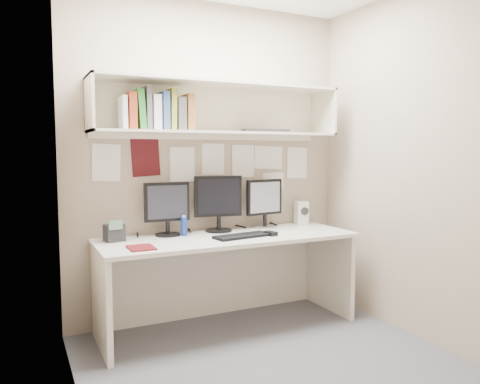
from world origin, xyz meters
name	(u,v)px	position (x,y,z in m)	size (l,w,h in m)	color
floor	(268,360)	(0.00, 0.00, 0.00)	(2.40, 2.00, 0.01)	#4D4D53
wall_back	(211,161)	(0.00, 1.00, 1.30)	(2.40, 0.02, 2.60)	tan
wall_front	(379,170)	(0.00, -1.00, 1.30)	(2.40, 0.02, 2.60)	tan
wall_left	(72,167)	(-1.20, 0.00, 1.30)	(0.02, 2.00, 2.60)	tan
wall_right	(408,163)	(1.20, 0.00, 1.30)	(0.02, 2.00, 2.60)	tan
desk	(228,281)	(0.00, 0.65, 0.37)	(2.00, 0.70, 0.73)	beige
overhead_hutch	(217,109)	(0.00, 0.86, 1.72)	(2.00, 0.38, 0.40)	silver
pinned_papers	(211,168)	(0.00, 0.99, 1.25)	(1.92, 0.01, 0.48)	white
monitor_left	(167,206)	(-0.42, 0.87, 0.96)	(0.36, 0.20, 0.41)	black
monitor_center	(218,201)	(0.01, 0.87, 0.98)	(0.39, 0.21, 0.46)	black
monitor_right	(264,201)	(0.44, 0.87, 0.96)	(0.36, 0.20, 0.41)	#A5A5AA
keyboard	(242,236)	(0.07, 0.54, 0.74)	(0.45, 0.16, 0.02)	black
mouse	(271,233)	(0.30, 0.51, 0.75)	(0.07, 0.11, 0.03)	black
speaker	(301,213)	(0.83, 0.89, 0.83)	(0.12, 0.13, 0.21)	beige
blue_bottle	(184,226)	(-0.31, 0.80, 0.81)	(0.05, 0.05, 0.16)	navy
maroon_notebook	(141,248)	(-0.73, 0.47, 0.74)	(0.17, 0.21, 0.01)	#560E13
desk_phone	(114,233)	(-0.84, 0.81, 0.79)	(0.15, 0.14, 0.16)	black
book_stack	(157,112)	(-0.51, 0.80, 1.68)	(0.53, 0.20, 0.32)	silver
hutch_tray	(265,131)	(0.41, 0.80, 1.55)	(0.38, 0.15, 0.03)	black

